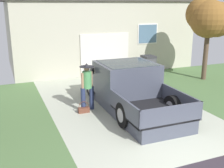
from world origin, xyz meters
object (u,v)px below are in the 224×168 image
handbag (84,109)px  house_with_garage (95,26)px  wheeled_trash_bin (148,65)px  pickup_truck (127,87)px  neighbor_tree (209,18)px  person_with_hat (87,85)px

handbag → house_with_garage: bearing=68.1°
wheeled_trash_bin → pickup_truck: bearing=-129.2°
house_with_garage → neighbor_tree: (3.81, -5.83, 0.67)m
house_with_garage → pickup_truck: bearing=-100.6°
handbag → wheeled_trash_bin: 5.97m
pickup_truck → wheeled_trash_bin: bearing=51.4°
handbag → wheeled_trash_bin: (4.66, 3.71, 0.48)m
neighbor_tree → wheeled_trash_bin: 3.76m
person_with_hat → house_with_garage: bearing=50.5°
house_with_garage → wheeled_trash_bin: (1.48, -4.18, -1.78)m
pickup_truck → wheeled_trash_bin: 4.66m
person_with_hat → house_with_garage: size_ratio=0.16×
pickup_truck → wheeled_trash_bin: (2.94, 3.61, -0.11)m
pickup_truck → person_with_hat: (-1.51, 0.08, 0.24)m
person_with_hat → wheeled_trash_bin: (4.46, 3.54, -0.35)m
house_with_garage → neighbor_tree: house_with_garage is taller
person_with_hat → neighbor_tree: (6.79, 1.89, 2.09)m
neighbor_tree → wheeled_trash_bin: bearing=144.7°
house_with_garage → wheeled_trash_bin: bearing=-70.5°
handbag → neighbor_tree: 7.85m
pickup_truck → house_with_garage: (1.46, 7.79, 1.66)m
house_with_garage → wheeled_trash_bin: house_with_garage is taller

